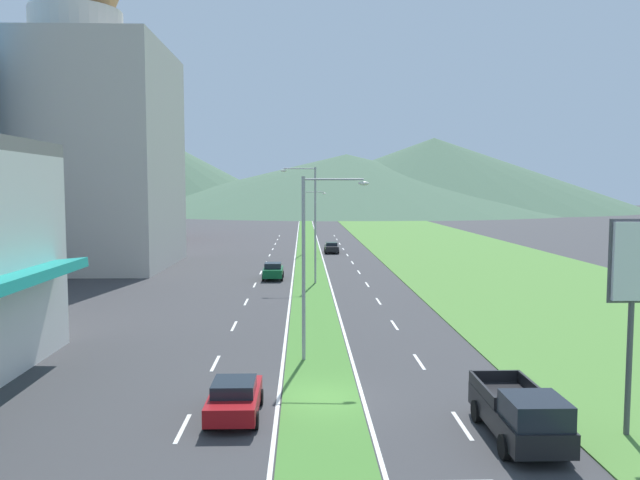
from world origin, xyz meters
name	(u,v)px	position (x,y,z in m)	size (l,w,h in m)	color
ground_plane	(321,399)	(0.00, 0.00, 0.00)	(600.00, 600.00, 0.00)	#38383A
grass_median	(308,252)	(0.00, 60.00, 0.03)	(3.20, 240.00, 0.06)	#477F33
grass_verge_right	(458,252)	(20.60, 60.00, 0.03)	(24.00, 240.00, 0.06)	#518438
lane_dash_left_2	(183,428)	(-5.10, -3.05, 0.01)	(0.16, 2.80, 0.01)	silver
lane_dash_left_3	(215,363)	(-5.10, 5.43, 0.01)	(0.16, 2.80, 0.01)	silver
lane_dash_left_4	(234,326)	(-5.10, 13.91, 0.01)	(0.16, 2.80, 0.01)	silver
lane_dash_left_5	(246,302)	(-5.10, 22.38, 0.01)	(0.16, 2.80, 0.01)	silver
lane_dash_left_6	(255,285)	(-5.10, 30.86, 0.01)	(0.16, 2.80, 0.01)	silver
lane_dash_left_7	(261,273)	(-5.10, 39.34, 0.01)	(0.16, 2.80, 0.01)	silver
lane_dash_left_8	(266,263)	(-5.10, 47.81, 0.01)	(0.16, 2.80, 0.01)	silver
lane_dash_left_9	(270,255)	(-5.10, 56.29, 0.01)	(0.16, 2.80, 0.01)	silver
lane_dash_left_10	(273,249)	(-5.10, 64.76, 0.01)	(0.16, 2.80, 0.01)	silver
lane_dash_left_11	(275,244)	(-5.10, 73.24, 0.01)	(0.16, 2.80, 0.01)	silver
lane_dash_left_12	(277,240)	(-5.10, 81.72, 0.01)	(0.16, 2.80, 0.01)	silver
lane_dash_left_13	(279,236)	(-5.10, 90.19, 0.01)	(0.16, 2.80, 0.01)	silver
lane_dash_right_2	(462,425)	(5.10, -3.05, 0.01)	(0.16, 2.80, 0.01)	silver
lane_dash_right_3	(419,362)	(5.10, 5.43, 0.01)	(0.16, 2.80, 0.01)	silver
lane_dash_right_4	(394,325)	(5.10, 13.91, 0.01)	(0.16, 2.80, 0.01)	silver
lane_dash_right_5	(378,301)	(5.10, 22.38, 0.01)	(0.16, 2.80, 0.01)	silver
lane_dash_right_6	(367,285)	(5.10, 30.86, 0.01)	(0.16, 2.80, 0.01)	silver
lane_dash_right_7	(359,272)	(5.10, 39.34, 0.01)	(0.16, 2.80, 0.01)	silver
lane_dash_right_8	(352,263)	(5.10, 47.81, 0.01)	(0.16, 2.80, 0.01)	silver
lane_dash_right_9	(347,255)	(5.10, 56.29, 0.01)	(0.16, 2.80, 0.01)	silver
lane_dash_right_10	(343,249)	(5.10, 64.76, 0.01)	(0.16, 2.80, 0.01)	silver
lane_dash_right_11	(340,244)	(5.10, 73.24, 0.01)	(0.16, 2.80, 0.01)	silver
lane_dash_right_12	(337,239)	(5.10, 81.72, 0.01)	(0.16, 2.80, 0.01)	silver
lane_dash_right_13	(334,236)	(5.10, 90.19, 0.01)	(0.16, 2.80, 0.01)	silver
edge_line_median_left	(296,252)	(-1.75, 60.00, 0.01)	(0.16, 240.00, 0.01)	silver
edge_line_median_right	(321,252)	(1.75, 60.00, 0.01)	(0.16, 240.00, 0.01)	silver
domed_building	(80,140)	(-25.35, 45.19, 14.08)	(19.42, 19.42, 35.43)	#B7B2A8
midrise_colored	(111,177)	(-33.41, 82.47, 10.69)	(14.20, 14.20, 21.37)	#D83847
hill_far_left	(119,163)	(-81.07, 251.88, 20.07)	(153.46, 153.46, 40.13)	#47664C
hill_far_center	(346,182)	(17.51, 237.46, 11.58)	(192.50, 192.50, 23.15)	#47664C
hill_far_right	(434,174)	(56.02, 245.65, 15.34)	(170.19, 170.19, 30.68)	#47664C
street_lamp_near	(311,255)	(-0.32, 5.83, 5.38)	(3.34, 0.44, 9.28)	#99999E
street_lamp_mid	(312,218)	(0.08, 31.59, 6.07)	(3.20, 0.49, 10.64)	#99999E
street_lamp_far	(306,217)	(-0.29, 57.35, 4.90)	(3.10, 0.49, 8.41)	#99999E
car_0	(273,271)	(-3.60, 34.46, 0.81)	(1.97, 4.06, 1.61)	#0C5128
car_1	(332,247)	(3.16, 59.38, 0.73)	(1.91, 4.47, 1.41)	black
car_4	(235,398)	(-3.34, -1.94, 0.75)	(1.99, 4.13, 1.45)	maroon
pickup_truck_0	(521,415)	(6.70, -4.64, 0.98)	(2.18, 5.40, 2.00)	black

